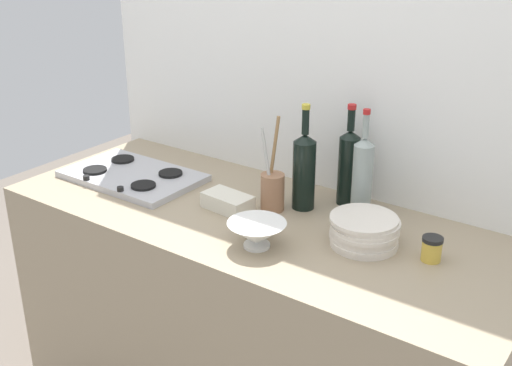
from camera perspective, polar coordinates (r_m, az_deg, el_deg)
The scene contains 11 objects.
counter_block at distance 2.38m, azimuth 0.00°, elevation -12.78°, with size 1.80×0.70×0.90m, color tan.
backsplash_panel at distance 2.34m, azimuth 5.47°, elevation 7.12°, with size 1.90×0.06×2.41m, color white.
stovetop_hob at distance 2.48m, azimuth -10.94°, elevation 0.66°, with size 0.52×0.32×0.04m.
plate_stack at distance 1.97m, azimuth 9.64°, elevation -4.24°, with size 0.21×0.21×0.09m.
wine_bottle_leftmost at distance 2.10m, azimuth 9.46°, elevation 0.52°, with size 0.07×0.07×0.37m.
wine_bottle_mid_left at distance 2.21m, azimuth 8.25°, elevation 1.56°, with size 0.07×0.07×0.36m.
wine_bottle_mid_right at distance 2.16m, azimuth 4.31°, elevation 1.20°, with size 0.08×0.08×0.37m.
mixing_bowl at distance 1.93m, azimuth 0.07°, elevation -4.53°, with size 0.18×0.18×0.08m.
butter_dish at distance 2.18m, azimuth -2.53°, elevation -1.69°, with size 0.17×0.10×0.05m, color silver.
utensil_crock at distance 2.16m, azimuth 1.46°, elevation -0.56°, with size 0.08×0.08×0.33m.
condiment_jar_front at distance 1.93m, azimuth 15.40°, elevation -5.67°, with size 0.06×0.06×0.07m.
Camera 1 is at (1.12, -1.57, 1.83)m, focal length 44.87 mm.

